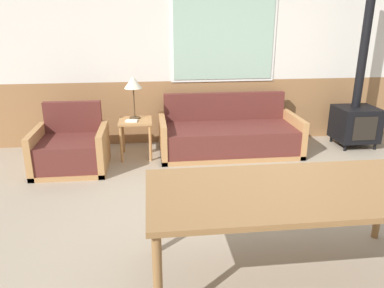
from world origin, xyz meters
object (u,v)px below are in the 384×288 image
object	(u,v)px
couch	(229,136)
table_lamp	(133,84)
dining_table	(292,196)
wood_stove	(356,112)
side_table	(136,127)
armchair	(71,150)

from	to	relation	value
couch	table_lamp	xyz separation A→B (m)	(-1.35, 0.06, 0.78)
table_lamp	couch	bearing A→B (deg)	-2.55
dining_table	wood_stove	distance (m)	3.55
side_table	table_lamp	bearing A→B (deg)	95.56
couch	dining_table	world-z (taller)	couch
wood_stove	side_table	bearing A→B (deg)	-178.36
couch	side_table	distance (m)	1.35
armchair	dining_table	size ratio (longest dim) A/B	0.44
couch	side_table	xyz separation A→B (m)	(-1.34, -0.02, 0.19)
table_lamp	wood_stove	distance (m)	3.36
table_lamp	dining_table	xyz separation A→B (m)	(1.21, -2.84, -0.35)
armchair	side_table	size ratio (longest dim) A/B	1.70
table_lamp	wood_stove	size ratio (longest dim) A/B	0.24
armchair	table_lamp	size ratio (longest dim) A/B	1.53
armchair	side_table	world-z (taller)	armchair
armchair	dining_table	world-z (taller)	armchair
side_table	wood_stove	bearing A→B (deg)	1.64
side_table	table_lamp	distance (m)	0.60
side_table	couch	bearing A→B (deg)	0.83
side_table	wood_stove	world-z (taller)	wood_stove
couch	wood_stove	world-z (taller)	wood_stove
side_table	dining_table	distance (m)	3.02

